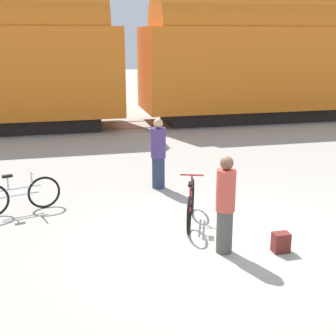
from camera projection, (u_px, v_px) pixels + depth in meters
ground_plane at (229, 238)px, 8.43m from camera, size 80.00×80.00×0.00m
freight_train at (132, 55)px, 17.98m from camera, size 47.33×3.07×5.23m
rail_near at (136, 128)px, 18.06m from camera, size 59.33×0.07×0.01m
rail_far at (130, 121)px, 19.41m from camera, size 59.33×0.07×0.01m
bicycle_maroon at (191, 204)px, 9.01m from camera, size 0.63×1.69×0.90m
bicycle_silver at (19, 195)px, 9.54m from camera, size 1.68×0.57×0.85m
person_in_purple at (158, 154)px, 10.94m from camera, size 0.35×0.35×1.67m
person_in_red at (225, 205)px, 7.67m from camera, size 0.32×0.32×1.67m
backpack at (281, 242)px, 7.86m from camera, size 0.28×0.20×0.34m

